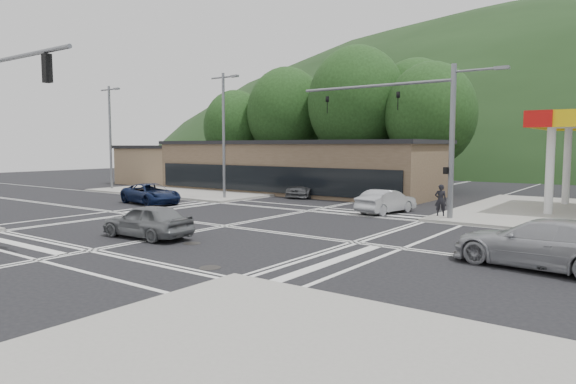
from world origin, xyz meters
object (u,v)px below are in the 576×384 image
Objects in this scene: car_grey_center at (147,221)px; car_silver_east at (542,243)px; car_northbound at (309,187)px; car_queue_b at (392,188)px; car_queue_a at (386,201)px; pedestrian at (441,200)px; car_blue_west at (151,194)px.

car_grey_center is 14.99m from car_silver_east.
car_silver_east is 23.77m from car_northbound.
car_queue_b reaches higher than car_northbound.
car_queue_a is 0.95× the size of car_queue_b.
car_silver_east is 1.26× the size of car_queue_b.
car_silver_east is at bearing 146.19° from car_queue_a.
car_silver_east is at bearing 103.55° from pedestrian.
car_silver_east is at bearing -90.09° from car_blue_west.
car_queue_a is 3.30m from pedestrian.
car_queue_b is at bearing -32.15° from car_blue_west.
car_queue_b is 2.60× the size of pedestrian.
car_grey_center is 21.04m from car_queue_b.
car_northbound is (5.80, 10.32, 0.03)m from car_blue_west.
car_silver_east reaches higher than car_blue_west.
car_queue_a reaches higher than car_blue_west.
car_blue_west is at bearing 28.37° from car_queue_a.
pedestrian is at bearing -30.44° from car_northbound.
car_northbound is at bearing -19.39° from car_blue_west.
pedestrian is at bearing -174.91° from car_queue_a.
car_silver_east is 11.15m from pedestrian.
car_grey_center reaches higher than car_blue_west.
car_grey_center is 15.21m from pedestrian.
car_northbound is 13.43m from pedestrian.
car_queue_a is at bearing -26.86° from pedestrian.
car_blue_west is at bearing -7.60° from pedestrian.
car_queue_a is at bearing -125.47° from car_silver_east.
car_queue_a is (14.71, 4.97, 0.00)m from car_blue_west.
car_grey_center is at bearing 80.25° from car_queue_a.
pedestrian reaches higher than car_northbound.
pedestrian is (-6.52, 9.04, 0.19)m from car_silver_east.
car_queue_b is 6.18m from car_northbound.
pedestrian is (17.99, 4.71, 0.31)m from car_blue_west.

